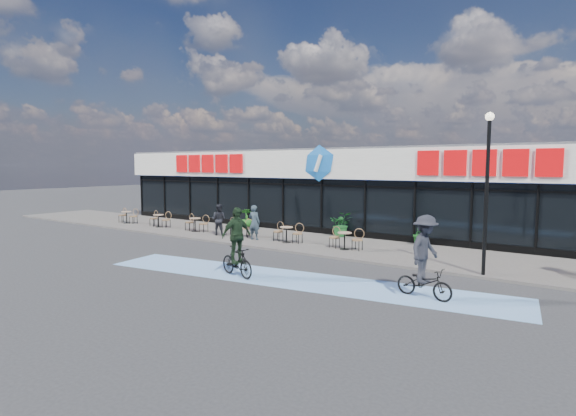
{
  "coord_description": "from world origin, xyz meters",
  "views": [
    {
      "loc": [
        12.03,
        -13.31,
        3.7
      ],
      "look_at": [
        0.27,
        3.5,
        1.74
      ],
      "focal_mm": 28.0,
      "sensor_mm": 36.0,
      "label": 1
    }
  ],
  "objects_px": {
    "lamp_post": "(487,180)",
    "patron_left": "(254,222)",
    "cyclist_b": "(425,260)",
    "cyclist_a": "(237,248)",
    "potted_plant_mid": "(341,224)",
    "patron_right": "(219,220)",
    "potted_plant_left": "(247,218)",
    "bistro_set_0": "(128,216)",
    "potted_plant_right": "(420,233)"
  },
  "relations": [
    {
      "from": "potted_plant_left",
      "to": "patron_right",
      "type": "bearing_deg",
      "value": -75.06
    },
    {
      "from": "potted_plant_mid",
      "to": "bistro_set_0",
      "type": "bearing_deg",
      "value": -167.59
    },
    {
      "from": "cyclist_a",
      "to": "potted_plant_right",
      "type": "bearing_deg",
      "value": 70.21
    },
    {
      "from": "patron_right",
      "to": "cyclist_a",
      "type": "xyz_separation_m",
      "value": [
        6.26,
        -5.7,
        0.07
      ]
    },
    {
      "from": "potted_plant_right",
      "to": "patron_right",
      "type": "height_order",
      "value": "patron_right"
    },
    {
      "from": "patron_right",
      "to": "cyclist_b",
      "type": "bearing_deg",
      "value": 142.71
    },
    {
      "from": "lamp_post",
      "to": "cyclist_a",
      "type": "height_order",
      "value": "lamp_post"
    },
    {
      "from": "patron_left",
      "to": "potted_plant_right",
      "type": "bearing_deg",
      "value": -159.66
    },
    {
      "from": "potted_plant_mid",
      "to": "cyclist_a",
      "type": "xyz_separation_m",
      "value": [
        0.89,
        -8.97,
        0.24
      ]
    },
    {
      "from": "potted_plant_mid",
      "to": "patron_left",
      "type": "height_order",
      "value": "patron_left"
    },
    {
      "from": "bistro_set_0",
      "to": "potted_plant_right",
      "type": "relative_size",
      "value": 1.48
    },
    {
      "from": "bistro_set_0",
      "to": "patron_right",
      "type": "relative_size",
      "value": 0.95
    },
    {
      "from": "lamp_post",
      "to": "bistro_set_0",
      "type": "relative_size",
      "value": 3.43
    },
    {
      "from": "patron_left",
      "to": "cyclist_a",
      "type": "height_order",
      "value": "cyclist_a"
    },
    {
      "from": "patron_right",
      "to": "potted_plant_right",
      "type": "bearing_deg",
      "value": -178.49
    },
    {
      "from": "patron_right",
      "to": "patron_left",
      "type": "bearing_deg",
      "value": 162.48
    },
    {
      "from": "potted_plant_left",
      "to": "cyclist_a",
      "type": "bearing_deg",
      "value": -51.43
    },
    {
      "from": "bistro_set_0",
      "to": "cyclist_a",
      "type": "relative_size",
      "value": 0.66
    },
    {
      "from": "potted_plant_mid",
      "to": "patron_right",
      "type": "distance_m",
      "value": 6.28
    },
    {
      "from": "potted_plant_mid",
      "to": "patron_right",
      "type": "relative_size",
      "value": 0.78
    },
    {
      "from": "potted_plant_left",
      "to": "cyclist_a",
      "type": "xyz_separation_m",
      "value": [
        7.12,
        -8.93,
        0.34
      ]
    },
    {
      "from": "lamp_post",
      "to": "bistro_set_0",
      "type": "distance_m",
      "value": 21.31
    },
    {
      "from": "potted_plant_left",
      "to": "patron_left",
      "type": "distance_m",
      "value": 4.6
    },
    {
      "from": "potted_plant_mid",
      "to": "cyclist_a",
      "type": "bearing_deg",
      "value": -84.3
    },
    {
      "from": "potted_plant_mid",
      "to": "patron_left",
      "type": "relative_size",
      "value": 0.75
    },
    {
      "from": "potted_plant_left",
      "to": "potted_plant_right",
      "type": "relative_size",
      "value": 1.03
    },
    {
      "from": "cyclist_b",
      "to": "potted_plant_right",
      "type": "bearing_deg",
      "value": 109.53
    },
    {
      "from": "lamp_post",
      "to": "potted_plant_mid",
      "type": "xyz_separation_m",
      "value": [
        -7.65,
        4.4,
        -2.5
      ]
    },
    {
      "from": "lamp_post",
      "to": "bistro_set_0",
      "type": "xyz_separation_m",
      "value": [
        -21.09,
        1.44,
        -2.68
      ]
    },
    {
      "from": "potted_plant_right",
      "to": "cyclist_a",
      "type": "height_order",
      "value": "cyclist_a"
    },
    {
      "from": "patron_left",
      "to": "potted_plant_left",
      "type": "bearing_deg",
      "value": -48.96
    },
    {
      "from": "cyclist_b",
      "to": "potted_plant_left",
      "type": "bearing_deg",
      "value": 149.2
    },
    {
      "from": "bistro_set_0",
      "to": "potted_plant_right",
      "type": "xyz_separation_m",
      "value": [
        17.52,
        2.82,
        0.07
      ]
    },
    {
      "from": "patron_right",
      "to": "bistro_set_0",
      "type": "bearing_deg",
      "value": -19.06
    },
    {
      "from": "cyclist_a",
      "to": "patron_left",
      "type": "bearing_deg",
      "value": 124.39
    },
    {
      "from": "lamp_post",
      "to": "patron_right",
      "type": "distance_m",
      "value": 13.27
    },
    {
      "from": "cyclist_b",
      "to": "cyclist_a",
      "type": "bearing_deg",
      "value": -168.77
    },
    {
      "from": "bistro_set_0",
      "to": "cyclist_b",
      "type": "height_order",
      "value": "cyclist_b"
    },
    {
      "from": "potted_plant_mid",
      "to": "patron_right",
      "type": "xyz_separation_m",
      "value": [
        -5.36,
        -3.27,
        0.18
      ]
    },
    {
      "from": "potted_plant_mid",
      "to": "potted_plant_right",
      "type": "bearing_deg",
      "value": -1.94
    },
    {
      "from": "bistro_set_0",
      "to": "cyclist_a",
      "type": "height_order",
      "value": "cyclist_a"
    },
    {
      "from": "potted_plant_right",
      "to": "patron_left",
      "type": "height_order",
      "value": "patron_left"
    },
    {
      "from": "cyclist_b",
      "to": "lamp_post",
      "type": "bearing_deg",
      "value": 75.82
    },
    {
      "from": "patron_right",
      "to": "cyclist_a",
      "type": "relative_size",
      "value": 0.7
    },
    {
      "from": "lamp_post",
      "to": "cyclist_a",
      "type": "xyz_separation_m",
      "value": [
        -6.75,
        -4.57,
        -2.26
      ]
    },
    {
      "from": "potted_plant_left",
      "to": "bistro_set_0",
      "type": "bearing_deg",
      "value": -157.99
    },
    {
      "from": "potted_plant_left",
      "to": "cyclist_b",
      "type": "relative_size",
      "value": 0.46
    },
    {
      "from": "cyclist_a",
      "to": "cyclist_b",
      "type": "bearing_deg",
      "value": 11.23
    },
    {
      "from": "bistro_set_0",
      "to": "patron_left",
      "type": "height_order",
      "value": "patron_left"
    },
    {
      "from": "lamp_post",
      "to": "patron_left",
      "type": "bearing_deg",
      "value": 174.1
    }
  ]
}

